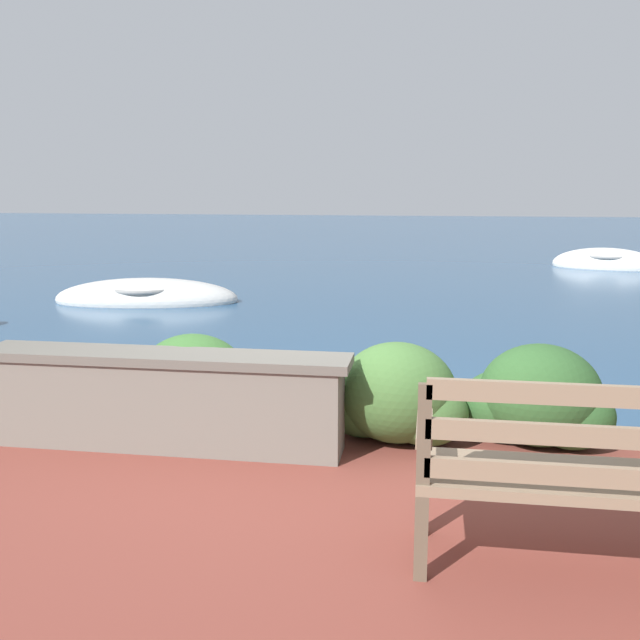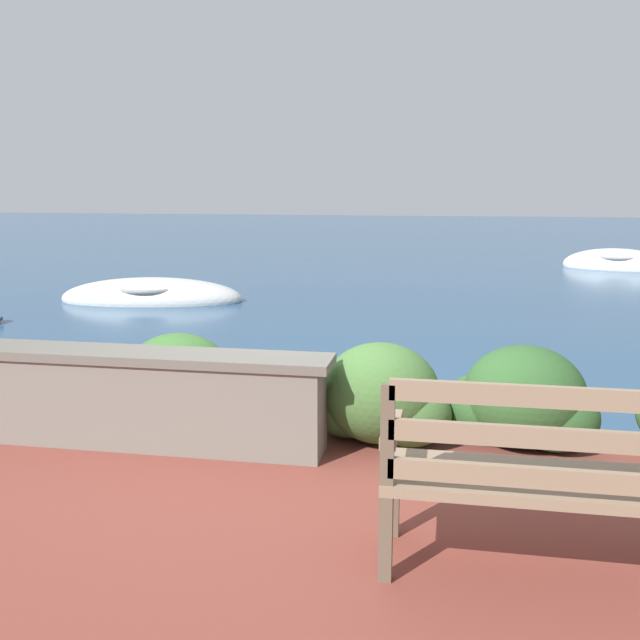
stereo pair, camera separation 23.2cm
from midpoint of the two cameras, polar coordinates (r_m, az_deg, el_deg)
The scene contains 9 objects.
ground_plane at distance 5.47m, azimuth -2.25°, elevation -10.05°, with size 80.00×80.00×0.00m.
park_bench at distance 3.36m, azimuth 17.71°, elevation -11.48°, with size 1.38×0.48×0.93m.
stone_wall at distance 4.87m, azimuth -13.63°, elevation -6.19°, with size 2.47×0.39×0.65m.
hedge_clump_left at distance 5.56m, azimuth -20.12°, elevation -5.38°, with size 0.81×0.59×0.55m.
hedge_clump_centre at distance 5.18m, azimuth -11.50°, elevation -5.39°, with size 1.02×0.73×0.69m.
hedge_clump_right at distance 4.88m, azimuth 4.63°, elevation -6.27°, with size 1.00×0.72×0.68m.
hedge_clump_far_right at distance 4.99m, azimuth 15.70°, elevation -6.26°, with size 1.01×0.73×0.69m.
rowboat_nearest at distance 12.29m, azimuth -14.21°, elevation 1.67°, with size 3.20×1.67×0.70m.
rowboat_mid at distance 18.11m, azimuth 21.56°, elevation 4.13°, with size 2.64×1.72×0.82m.
Camera 1 is at (0.89, -5.03, 1.95)m, focal length 40.00 mm.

